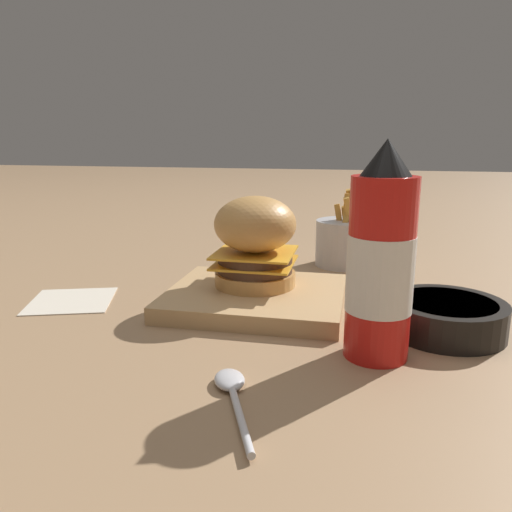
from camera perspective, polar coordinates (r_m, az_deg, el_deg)
name	(u,v)px	position (r m, az deg, el deg)	size (l,w,h in m)	color
ground_plane	(266,310)	(0.71, 1.13, -6.17)	(6.00, 6.00, 0.00)	#9E7A56
serving_board	(256,297)	(0.73, 0.00, -4.75)	(0.25, 0.22, 0.02)	tan
burger	(255,241)	(0.73, -0.10, 1.77)	(0.12, 0.12, 0.13)	tan
ketchup_bottle	(380,263)	(0.55, 14.04, -0.81)	(0.07, 0.07, 0.24)	red
fries_basket	(345,241)	(0.96, 10.17, 1.67)	(0.11, 0.11, 0.15)	#B7B7BC
side_bowl	(446,316)	(0.67, 20.86, -6.38)	(0.15, 0.15, 0.04)	black
spoon	(232,388)	(0.49, -2.77, -14.86)	(0.07, 0.14, 0.01)	silver
ketchup_puddle	(413,290)	(0.83, 17.54, -3.77)	(0.05, 0.05, 0.00)	#B21E14
parchment_square	(71,300)	(0.80, -20.35, -4.77)	(0.15, 0.15, 0.00)	beige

